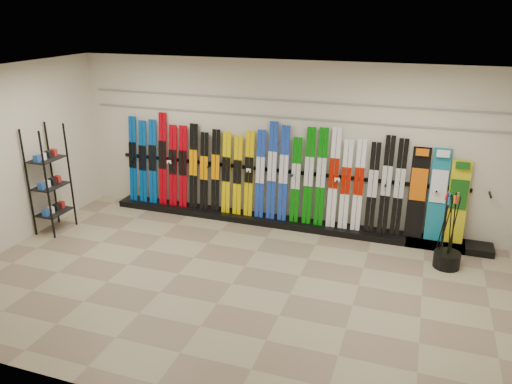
% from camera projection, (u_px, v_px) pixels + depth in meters
% --- Properties ---
extents(floor, '(8.00, 8.00, 0.00)m').
position_uv_depth(floor, '(232.00, 284.00, 7.37)').
color(floor, '#85715C').
rests_on(floor, ground).
extents(back_wall, '(8.00, 0.00, 8.00)m').
position_uv_depth(back_wall, '(281.00, 144.00, 9.07)').
color(back_wall, beige).
rests_on(back_wall, floor).
extents(left_wall, '(0.00, 5.00, 5.00)m').
position_uv_depth(left_wall, '(1.00, 161.00, 8.07)').
color(left_wall, beige).
rests_on(left_wall, floor).
extents(ceiling, '(8.00, 8.00, 0.00)m').
position_uv_depth(ceiling, '(228.00, 77.00, 6.33)').
color(ceiling, silver).
rests_on(ceiling, back_wall).
extents(ski_rack_base, '(8.00, 0.40, 0.12)m').
position_uv_depth(ski_rack_base, '(288.00, 223.00, 9.30)').
color(ski_rack_base, black).
rests_on(ski_rack_base, floor).
extents(skis, '(5.36, 0.22, 1.82)m').
position_uv_depth(skis, '(255.00, 173.00, 9.24)').
color(skis, '#04469C').
rests_on(skis, ski_rack_base).
extents(snowboards, '(0.94, 0.24, 1.56)m').
position_uv_depth(snowboards, '(437.00, 197.00, 8.32)').
color(snowboards, black).
rests_on(snowboards, ski_rack_base).
extents(accessory_rack, '(0.40, 0.60, 1.94)m').
position_uv_depth(accessory_rack, '(50.00, 180.00, 8.83)').
color(accessory_rack, black).
rests_on(accessory_rack, floor).
extents(pole_bin, '(0.41, 0.41, 0.25)m').
position_uv_depth(pole_bin, '(447.00, 260.00, 7.81)').
color(pole_bin, black).
rests_on(pole_bin, floor).
extents(ski_poles, '(0.27, 0.36, 1.18)m').
position_uv_depth(ski_poles, '(448.00, 230.00, 7.69)').
color(ski_poles, black).
rests_on(ski_poles, pole_bin).
extents(slatwall_rail_0, '(7.60, 0.02, 0.03)m').
position_uv_depth(slatwall_rail_0, '(281.00, 117.00, 8.88)').
color(slatwall_rail_0, gray).
rests_on(slatwall_rail_0, back_wall).
extents(slatwall_rail_1, '(7.60, 0.02, 0.03)m').
position_uv_depth(slatwall_rail_1, '(282.00, 100.00, 8.77)').
color(slatwall_rail_1, gray).
rests_on(slatwall_rail_1, back_wall).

